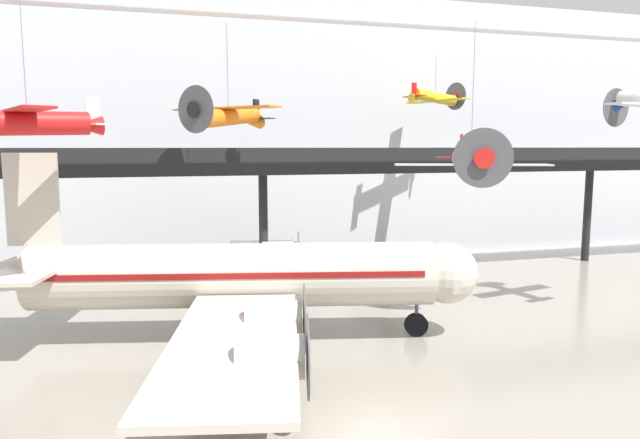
# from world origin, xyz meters

# --- Properties ---
(ground_plane) EXTENTS (260.00, 260.00, 0.00)m
(ground_plane) POSITION_xyz_m (0.00, 0.00, 0.00)
(ground_plane) COLOR gray
(hangar_back_wall) EXTENTS (140.00, 3.00, 24.11)m
(hangar_back_wall) POSITION_xyz_m (0.00, 32.85, 12.06)
(hangar_back_wall) COLOR silver
(hangar_back_wall) RESTS_ON ground
(mezzanine_walkway) EXTENTS (110.00, 3.20, 10.46)m
(mezzanine_walkway) POSITION_xyz_m (0.00, 23.88, 8.79)
(mezzanine_walkway) COLOR black
(mezzanine_walkway) RESTS_ON ground
(ceiling_truss_beam) EXTENTS (120.00, 0.60, 0.60)m
(ceiling_truss_beam) POSITION_xyz_m (0.00, 16.99, 18.58)
(ceiling_truss_beam) COLOR silver
(airliner_silver_main) EXTENTS (27.26, 31.47, 10.24)m
(airliner_silver_main) POSITION_xyz_m (-4.04, 11.65, 3.56)
(airliner_silver_main) COLOR beige
(airliner_silver_main) RESTS_ON ground
(suspended_plane_silver_racer) EXTENTS (9.54, 8.13, 9.94)m
(suspended_plane_silver_racer) POSITION_xyz_m (11.25, 13.35, 9.79)
(suspended_plane_silver_racer) COLOR silver
(suspended_plane_yellow_lowwing) EXTENTS (5.72, 6.75, 4.52)m
(suspended_plane_yellow_lowwing) POSITION_xyz_m (15.45, 26.75, 14.72)
(suspended_plane_yellow_lowwing) COLOR yellow
(suspended_plane_red_highwing) EXTENTS (7.08, 8.16, 8.00)m
(suspended_plane_red_highwing) POSITION_xyz_m (-13.51, 10.90, 11.70)
(suspended_plane_red_highwing) COLOR red
(suspended_plane_orange_highwing) EXTENTS (6.70, 6.77, 6.94)m
(suspended_plane_orange_highwing) POSITION_xyz_m (-3.32, 18.25, 12.49)
(suspended_plane_orange_highwing) COLOR orange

